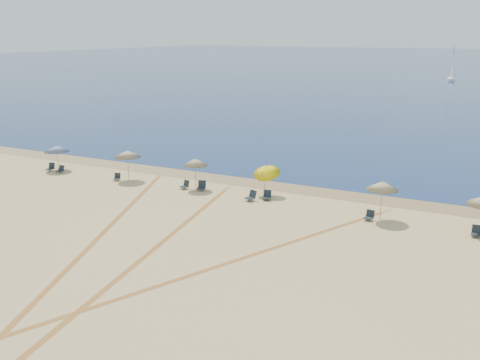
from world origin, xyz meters
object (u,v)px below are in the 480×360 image
Objects in this scene: umbrella_2 at (195,162)px; chair_8 at (476,232)px; chair_4 at (202,186)px; chair_2 at (117,177)px; chair_3 at (185,185)px; umbrella_3 at (266,170)px; chair_1 at (61,169)px; chair_6 at (267,196)px; chair_5 at (251,196)px; umbrella_1 at (127,154)px; umbrella_4 at (382,186)px; chair_7 at (369,216)px; sailboat_0 at (452,70)px; chair_0 at (51,167)px; umbrella_0 at (57,149)px.

chair_8 is at bearing -3.97° from umbrella_2.
chair_2 is at bearing 167.84° from chair_4.
chair_3 is 1.14× the size of chair_8.
chair_3 is at bearing -146.98° from umbrella_2.
umbrella_3 is at bearing 8.54° from umbrella_2.
chair_6 is (19.32, 0.77, 0.03)m from chair_1.
chair_6 is (0.96, 0.67, -0.02)m from chair_5.
chair_8 is at bearing -4.34° from chair_1.
umbrella_1 is at bearing 163.24° from chair_4.
umbrella_4 is at bearing -18.88° from chair_4.
umbrella_2 reaches higher than chair_2.
chair_4 reaches higher than chair_7.
chair_6 is 14.24m from chair_8.
chair_6 is (5.53, 0.02, -0.02)m from chair_4.
chair_3 is 0.09× the size of sailboat_0.
chair_0 is at bearing -175.01° from umbrella_3.
sailboat_0 is (-5.65, 113.94, 2.36)m from chair_7.
chair_3 is 14.69m from chair_7.
chair_2 is 114.54m from sailboat_0.
chair_1 is at bearing -160.64° from chair_5.
chair_6 is at bearing -16.43° from chair_4.
chair_1 is 19.34m from chair_6.
chair_0 is 34.79m from chair_8.
chair_3 reaches higher than chair_7.
umbrella_4 is 9.50m from chair_5.
sailboat_0 reaches higher than umbrella_3.
sailboat_0 reaches higher than chair_1.
umbrella_3 is (11.98, 1.10, -0.30)m from umbrella_1.
umbrella_2 reaches higher than chair_6.
umbrella_0 is at bearing -164.14° from chair_3.
umbrella_0 is 34.50m from chair_8.
sailboat_0 is at bearing 75.65° from chair_1.
umbrella_1 reaches higher than chair_8.
umbrella_0 is at bearing -162.65° from chair_5.
chair_7 is (8.32, -2.18, -1.62)m from umbrella_3.
chair_4 is at bearing -0.55° from chair_1.
chair_4 is at bearing -169.06° from chair_5.
chair_5 is at bearing -21.10° from chair_2.
chair_1 is 12.42m from chair_3.
chair_7 is at bearing -22.14° from chair_2.
chair_5 is (-9.30, -0.11, -1.96)m from umbrella_4.
chair_3 is 113.45m from sailboat_0.
chair_0 is 15.07m from chair_4.
chair_5 is at bearing -3.35° from chair_1.
umbrella_0 is 28.59m from umbrella_4.
umbrella_2 is 3.48× the size of chair_7.
chair_0 is at bearing 170.86° from chair_1.
chair_8 is at bearing 17.17° from chair_5.
umbrella_4 is at bearing -1.53° from umbrella_1.
umbrella_2 is 3.04× the size of chair_6.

